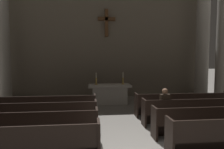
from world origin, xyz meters
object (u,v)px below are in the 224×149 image
Objects in this scene: pew_left_row_3 at (35,116)px; pew_right_row_4 at (183,104)px; candlestick_right at (123,80)px; pew_right_row_2 at (218,121)px; pew_left_row_2 at (24,128)px; column_right_fourth at (202,40)px; altar at (110,93)px; pew_right_row_3 at (198,111)px; column_left_fourth at (2,37)px; pew_left_row_4 at (43,108)px; lone_worshipper at (164,106)px; pew_left_row_1 at (7,145)px; candlestick_left at (96,81)px.

pew_left_row_3 is 1.00× the size of pew_right_row_4.
pew_right_row_2 is at bearing -66.24° from candlestick_right.
column_right_fourth reaches higher than pew_left_row_2.
pew_left_row_3 is 5.74m from pew_right_row_2.
pew_right_row_4 is 5.52m from column_right_fourth.
altar reaches higher than pew_left_row_3.
pew_right_row_2 is 1.14m from pew_right_row_3.
column_left_fourth is (-8.48, 3.64, 3.00)m from pew_right_row_4.
altar is at bearing 127.53° from pew_right_row_3.
pew_left_row_4 is 3.78m from altar.
lone_worshipper is (7.22, -4.74, -2.79)m from column_left_fourth.
column_left_fourth is at bearing 146.71° from lone_worshipper.
pew_left_row_4 is 5.52m from column_left_fourth.
pew_right_row_4 is (5.62, 1.14, 0.00)m from pew_left_row_3.
column_right_fourth is (2.86, 4.78, 3.00)m from pew_right_row_3.
pew_left_row_4 is at bearing 90.00° from pew_left_row_1.
candlestick_left is (2.11, 5.94, 0.73)m from pew_left_row_1.
altar is at bearing 113.22° from lone_worshipper.
column_left_fourth reaches higher than pew_right_row_2.
pew_left_row_1 and pew_left_row_4 have the same top height.
candlestick_right is at bearing 53.80° from pew_left_row_2.
altar is at bearing 138.09° from pew_right_row_4.
pew_left_row_2 is 6.42× the size of candlestick_right.
pew_left_row_2 is 6.07m from pew_right_row_4.
candlestick_right is (-2.11, 2.52, 0.73)m from pew_right_row_4.
altar is at bearing -180.00° from candlestick_right.
column_left_fourth and column_right_fourth have the same top height.
altar is (2.81, 2.52, 0.06)m from pew_left_row_4.
column_right_fourth reaches higher than pew_left_row_4.
lone_worshipper is at bearing -138.89° from pew_right_row_4.
column_left_fourth reaches higher than candlestick_left.
pew_left_row_2 is at bearing -120.37° from altar.
candlestick_right is at bearing -167.30° from column_right_fourth.
altar is at bearing 120.37° from pew_right_row_2.
column_left_fourth is at bearing 112.05° from pew_left_row_1.
pew_left_row_1 is 6.07m from pew_right_row_3.
column_right_fourth is at bearing 64.23° from pew_right_row_2.
pew_right_row_2 is 1.83× the size of altar.
pew_left_row_2 and pew_left_row_4 have the same top height.
pew_right_row_4 is at bearing -128.10° from column_right_fourth.
column_left_fourth is (-2.86, 3.64, 3.00)m from pew_left_row_4.
candlestick_right reaches higher than pew_left_row_3.
candlestick_left reaches higher than lone_worshipper.
altar is (2.81, 3.66, 0.06)m from pew_left_row_3.
lone_worshipper is (1.55, -3.62, 0.16)m from altar.
pew_right_row_2 is 1.74m from lone_worshipper.
candlestick_right is (-2.11, 4.80, 0.73)m from pew_right_row_2.
pew_right_row_3 is at bearing -29.41° from column_left_fourth.
candlestick_left reaches higher than pew_right_row_3.
pew_left_row_1 is at bearing -90.00° from pew_left_row_3.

